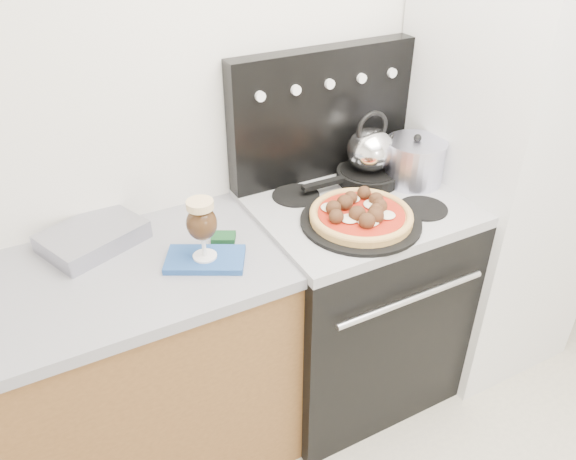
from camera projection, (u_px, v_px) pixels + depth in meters
room_shell at (567, 259)px, 1.21m from camera, size 3.52×3.01×2.52m
base_cabinet at (76, 399)px, 1.92m from camera, size 1.45×0.60×0.86m
countertop at (45, 297)px, 1.68m from camera, size 1.48×0.63×0.04m
stove_body at (350, 302)px, 2.33m from camera, size 0.76×0.65×0.88m
cooktop at (358, 207)px, 2.08m from camera, size 0.76×0.65×0.04m
backguard at (322, 114)px, 2.14m from camera, size 0.76×0.08×0.50m
fridge at (503, 159)px, 2.31m from camera, size 0.64×0.68×1.90m
foil_sheet at (93, 236)px, 1.86m from camera, size 0.37×0.33×0.06m
oven_mitt at (205, 259)px, 1.79m from camera, size 0.29×0.24×0.02m
beer_glass at (202, 229)px, 1.72m from camera, size 0.11×0.11×0.21m
pizza_pan at (361, 221)px, 1.95m from camera, size 0.52×0.52×0.01m
pizza at (361, 213)px, 1.93m from camera, size 0.43×0.43×0.05m
skillet at (368, 175)px, 2.21m from camera, size 0.25×0.25×0.04m
tea_kettle at (371, 146)px, 2.14m from camera, size 0.19×0.19×0.20m
stock_pot at (414, 163)px, 2.17m from camera, size 0.25×0.25×0.16m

